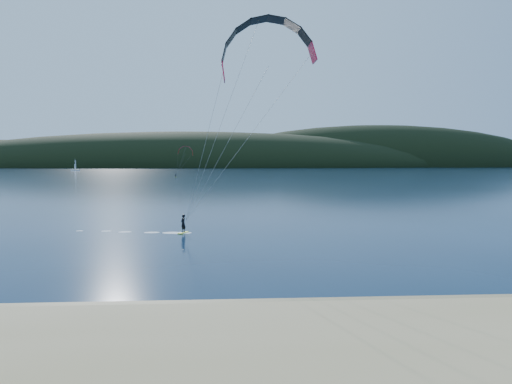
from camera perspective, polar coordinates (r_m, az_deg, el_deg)
ground at (r=17.79m, az=-9.20°, el=-18.42°), size 1800.00×1800.00×0.00m
wet_sand at (r=22.00m, az=-8.04°, el=-13.92°), size 220.00×2.50×0.10m
headland at (r=761.73m, az=-3.72°, el=3.04°), size 1200.00×310.00×140.00m
kitesurfer_near at (r=42.31m, az=1.06°, el=14.48°), size 23.00×6.07×18.17m
kitesurfer_far at (r=219.02m, az=-8.60°, el=4.61°), size 9.33×7.82×13.31m
sailboat at (r=434.11m, az=-21.15°, el=2.53°), size 7.21×4.72×10.42m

